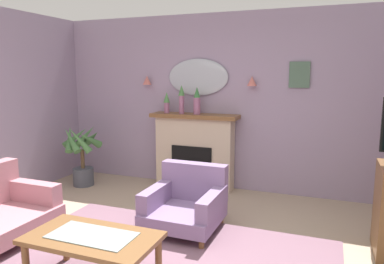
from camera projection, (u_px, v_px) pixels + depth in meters
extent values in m
cube|color=#9E8CA8|center=(232.00, 103.00, 5.50)|extent=(6.65, 0.10, 2.66)
cube|color=beige|center=(195.00, 153.00, 5.61)|extent=(1.20, 0.28, 1.10)
cube|color=black|center=(192.00, 165.00, 5.55)|extent=(0.64, 0.12, 0.60)
cube|color=brown|center=(194.00, 116.00, 5.50)|extent=(1.36, 0.36, 0.06)
cylinder|color=#9E6084|center=(167.00, 108.00, 5.62)|extent=(0.08, 0.08, 0.16)
cone|color=#4C8447|center=(167.00, 97.00, 5.60)|extent=(0.10, 0.10, 0.16)
cylinder|color=#9E6084|center=(182.00, 105.00, 5.53)|extent=(0.08, 0.08, 0.28)
cone|color=#4C8447|center=(182.00, 90.00, 5.49)|extent=(0.10, 0.10, 0.16)
cylinder|color=#9E6084|center=(197.00, 106.00, 5.44)|extent=(0.11, 0.11, 0.25)
cone|color=#38753D|center=(197.00, 92.00, 5.41)|extent=(0.10, 0.10, 0.16)
ellipsoid|color=#B2BCC6|center=(198.00, 77.00, 5.55)|extent=(0.96, 0.06, 0.56)
cone|color=#D17066|center=(147.00, 80.00, 5.81)|extent=(0.14, 0.14, 0.14)
cone|color=#D17066|center=(252.00, 81.00, 5.21)|extent=(0.14, 0.14, 0.14)
cube|color=#4C6B56|center=(299.00, 75.00, 5.02)|extent=(0.28, 0.03, 0.36)
cube|color=brown|center=(92.00, 238.00, 3.00)|extent=(1.10, 0.60, 0.04)
cube|color=#8C9E99|center=(92.00, 235.00, 3.00)|extent=(0.72, 0.36, 0.01)
cylinder|color=brown|center=(66.00, 241.00, 3.43)|extent=(0.06, 0.06, 0.40)
cylinder|color=brown|center=(159.00, 260.00, 3.09)|extent=(0.06, 0.06, 0.40)
cube|color=#B77A84|center=(32.00, 192.00, 4.24)|extent=(0.76, 0.17, 0.24)
cylinder|color=brown|center=(56.00, 225.00, 4.17)|extent=(0.07, 0.07, 0.10)
cylinder|color=brown|center=(12.00, 216.00, 4.41)|extent=(0.07, 0.07, 0.10)
cube|color=gray|center=(184.00, 215.00, 4.10)|extent=(0.81, 0.81, 0.16)
cube|color=gray|center=(194.00, 181.00, 4.37)|extent=(0.80, 0.17, 0.45)
cube|color=gray|center=(157.00, 196.00, 4.20)|extent=(0.15, 0.72, 0.22)
cube|color=gray|center=(212.00, 203.00, 3.95)|extent=(0.15, 0.72, 0.22)
cylinder|color=brown|center=(143.00, 233.00, 3.93)|extent=(0.06, 0.06, 0.10)
cylinder|color=brown|center=(201.00, 244.00, 3.69)|extent=(0.06, 0.06, 0.10)
cylinder|color=brown|center=(169.00, 211.00, 4.56)|extent=(0.06, 0.06, 0.10)
cylinder|color=brown|center=(221.00, 219.00, 4.31)|extent=(0.06, 0.06, 0.10)
cylinder|color=#474C56|center=(83.00, 177.00, 5.78)|extent=(0.32, 0.32, 0.28)
cylinder|color=brown|center=(83.00, 159.00, 5.73)|extent=(0.06, 0.06, 0.30)
cone|color=#4C8447|center=(90.00, 140.00, 5.59)|extent=(0.19, 0.46, 0.33)
cone|color=#4C8447|center=(92.00, 137.00, 5.79)|extent=(0.45, 0.33, 0.32)
cone|color=#4C8447|center=(85.00, 136.00, 5.86)|extent=(0.41, 0.25, 0.41)
cone|color=#4C8447|center=(76.00, 137.00, 5.80)|extent=(0.28, 0.46, 0.34)
cone|color=#4C8447|center=(70.00, 139.00, 5.64)|extent=(0.31, 0.38, 0.42)
cone|color=#4C8447|center=(71.00, 140.00, 5.54)|extent=(0.42, 0.24, 0.41)
cone|color=#4C8447|center=(80.00, 141.00, 5.51)|extent=(0.38, 0.29, 0.43)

